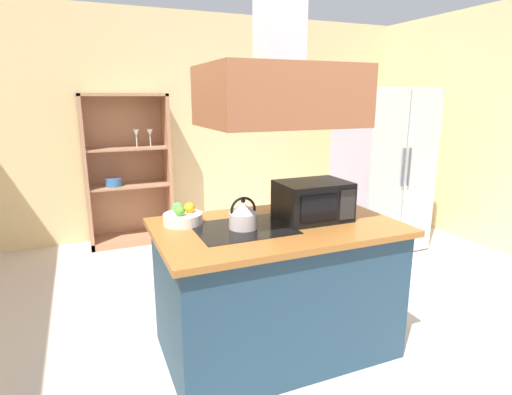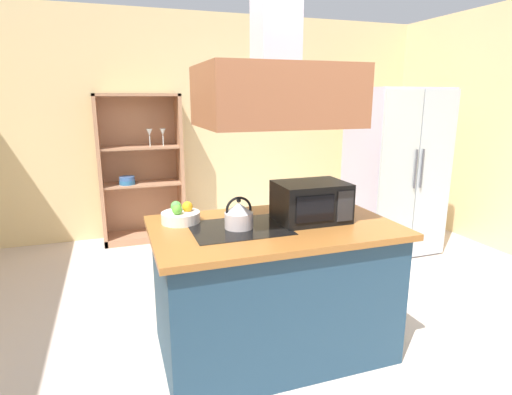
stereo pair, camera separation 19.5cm
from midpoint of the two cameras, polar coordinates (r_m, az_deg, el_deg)
ground_plane at (r=3.08m, az=4.97°, el=-20.02°), size 7.80×7.80×0.00m
wall_back at (r=5.41m, az=-9.92°, el=9.70°), size 6.00×0.12×2.70m
kitchen_island at (r=2.86m, az=0.79°, el=-12.27°), size 1.56×0.97×0.90m
range_hood at (r=2.58m, az=0.89°, el=15.98°), size 0.90×0.70×1.17m
refrigerator at (r=4.90m, az=15.72°, el=3.69°), size 0.90×0.78×1.80m
dish_cabinet at (r=5.13m, az=-18.21°, el=2.50°), size 0.95×0.40×1.74m
kettle at (r=2.59m, az=-3.93°, el=-2.49°), size 0.18×0.18×0.20m
cutting_board at (r=3.22m, az=7.16°, el=-0.74°), size 0.35×0.25×0.02m
microwave at (r=2.78m, az=5.82°, el=-0.47°), size 0.46×0.35×0.26m
fruit_bowl at (r=2.75m, az=-12.02°, el=-2.64°), size 0.25×0.25×0.14m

